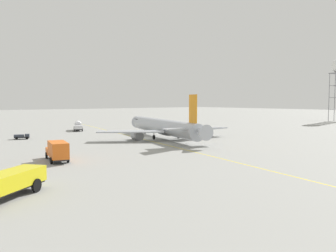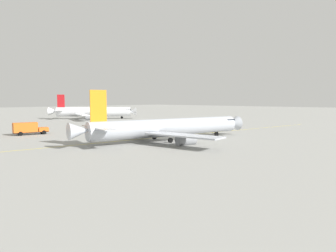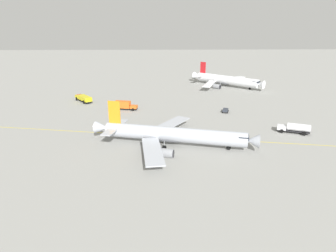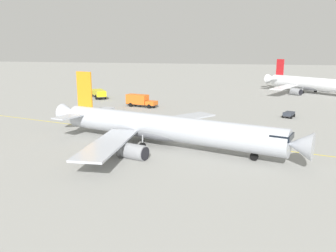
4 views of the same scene
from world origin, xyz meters
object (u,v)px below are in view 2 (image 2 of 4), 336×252
object	(u,v)px
airliner_main	(167,128)
catering_truck_truck	(28,128)
fuel_tanker_truck	(225,122)
baggage_truck_truck	(145,124)
airliner_secondary	(93,112)

from	to	relation	value
airliner_main	catering_truck_truck	bearing A→B (deg)	130.02
airliner_main	fuel_tanker_truck	xyz separation A→B (m)	(7.37, -35.17, -1.13)
airliner_main	fuel_tanker_truck	bearing A→B (deg)	26.31
airliner_main	baggage_truck_truck	world-z (taller)	airliner_main
airliner_main	baggage_truck_truck	xyz separation A→B (m)	(28.49, -20.08, -2.00)
airliner_main	baggage_truck_truck	bearing A→B (deg)	69.30
airliner_main	catering_truck_truck	size ratio (longest dim) A/B	4.91
airliner_main	airliner_secondary	world-z (taller)	airliner_secondary
airliner_secondary	fuel_tanker_truck	xyz separation A→B (m)	(-66.35, -4.97, -1.43)
airliner_main	airliner_secondary	xyz separation A→B (m)	(73.72, -30.20, 0.30)
airliner_main	baggage_truck_truck	distance (m)	34.91
catering_truck_truck	baggage_truck_truck	bearing A→B (deg)	4.56
airliner_main	airliner_secondary	size ratio (longest dim) A/B	1.32
airliner_main	fuel_tanker_truck	distance (m)	35.95
catering_truck_truck	airliner_secondary	bearing A→B (deg)	53.25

